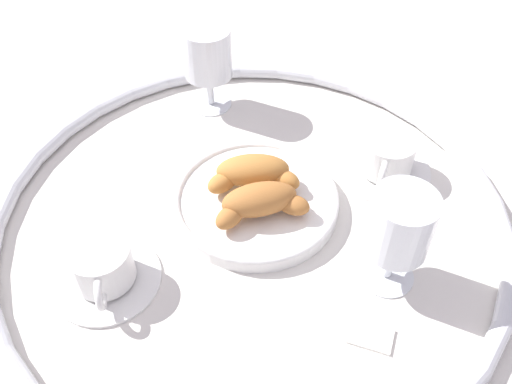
{
  "coord_description": "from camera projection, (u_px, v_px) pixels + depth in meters",
  "views": [
    {
      "loc": [
        0.21,
        0.46,
        0.58
      ],
      "look_at": [
        -0.02,
        -0.02,
        0.03
      ],
      "focal_mm": 39.81,
      "sensor_mm": 36.0,
      "label": 1
    }
  ],
  "objects": [
    {
      "name": "ground_plane",
      "position": [
        249.0,
        221.0,
        0.77
      ],
      "size": [
        2.2,
        2.2,
        0.0
      ],
      "primitive_type": "plane",
      "color": "silver"
    },
    {
      "name": "table_chrome_rim",
      "position": [
        249.0,
        215.0,
        0.76
      ],
      "size": [
        0.69,
        0.69,
        0.02
      ],
      "primitive_type": "torus",
      "color": "silver",
      "rests_on": "ground_plane"
    },
    {
      "name": "pastry_plate",
      "position": [
        256.0,
        201.0,
        0.78
      ],
      "size": [
        0.23,
        0.23,
        0.02
      ],
      "color": "white",
      "rests_on": "ground_plane"
    },
    {
      "name": "croissant_large",
      "position": [
        253.0,
        173.0,
        0.77
      ],
      "size": [
        0.13,
        0.1,
        0.04
      ],
      "color": "#BC7A38",
      "rests_on": "pastry_plate"
    },
    {
      "name": "croissant_small",
      "position": [
        260.0,
        202.0,
        0.73
      ],
      "size": [
        0.13,
        0.08,
        0.04
      ],
      "color": "#AD6B33",
      "rests_on": "pastry_plate"
    },
    {
      "name": "coffee_cup_near",
      "position": [
        387.0,
        160.0,
        0.81
      ],
      "size": [
        0.14,
        0.14,
        0.06
      ],
      "color": "white",
      "rests_on": "ground_plane"
    },
    {
      "name": "coffee_cup_far",
      "position": [
        103.0,
        269.0,
        0.68
      ],
      "size": [
        0.14,
        0.14,
        0.06
      ],
      "color": "white",
      "rests_on": "ground_plane"
    },
    {
      "name": "juice_glass_left",
      "position": [
        208.0,
        55.0,
        0.88
      ],
      "size": [
        0.08,
        0.08,
        0.14
      ],
      "color": "white",
      "rests_on": "ground_plane"
    },
    {
      "name": "juice_glass_right",
      "position": [
        400.0,
        227.0,
        0.64
      ],
      "size": [
        0.08,
        0.08,
        0.14
      ],
      "color": "white",
      "rests_on": "ground_plane"
    },
    {
      "name": "sugar_packet",
      "position": [
        371.0,
        335.0,
        0.65
      ],
      "size": [
        0.06,
        0.06,
        0.01
      ],
      "primitive_type": "cube",
      "rotation": [
        0.0,
        0.0,
        -0.78
      ],
      "color": "white",
      "rests_on": "ground_plane"
    }
  ]
}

